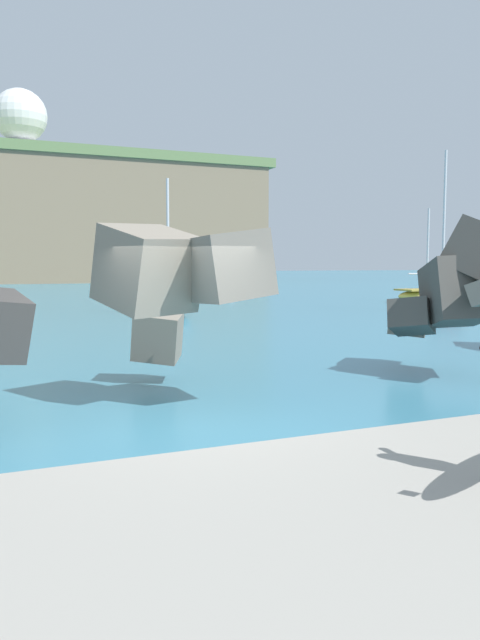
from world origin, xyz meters
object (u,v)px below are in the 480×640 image
object	(u,v)px
boat_near_right	(167,302)
radar_dome	(20,122)
boat_near_left	(443,303)
mooring_buoy_outer	(232,296)
boat_mid_left	(431,295)

from	to	relation	value
boat_near_right	radar_dome	xyz separation A→B (m)	(-1.83, 63.78, 21.13)
boat_near_left	radar_dome	distance (m)	72.44
boat_near_left	radar_dome	size ratio (longest dim) A/B	0.78
mooring_buoy_outer	radar_dome	world-z (taller)	radar_dome
boat_near_left	radar_dome	world-z (taller)	radar_dome
boat_near_right	mooring_buoy_outer	xyz separation A→B (m)	(7.18, 9.82, -0.33)
radar_dome	boat_mid_left	bearing A→B (deg)	-73.17
mooring_buoy_outer	boat_mid_left	bearing A→B (deg)	-38.41
boat_mid_left	mooring_buoy_outer	distance (m)	12.27
boat_mid_left	boat_near_right	bearing A→B (deg)	-172.52
boat_near_left	boat_near_right	world-z (taller)	boat_near_left
boat_near_left	boat_near_right	distance (m)	12.80
boat_near_right	radar_dome	size ratio (longest dim) A/B	0.62
boat_near_left	boat_near_right	xyz separation A→B (m)	(-12.14, 4.06, 0.08)
boat_near_right	radar_dome	world-z (taller)	radar_dome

